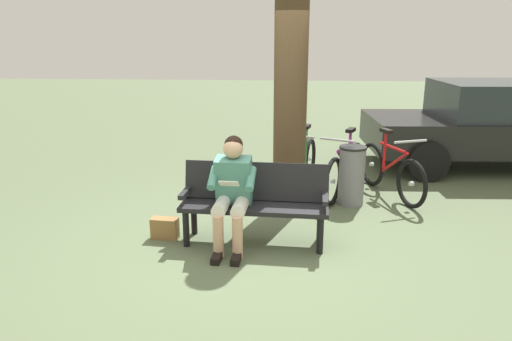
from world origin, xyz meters
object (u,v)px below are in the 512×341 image
at_px(bench, 255,197).
at_px(tree_trunk, 291,91).
at_px(person_reading, 232,187).
at_px(litter_bin, 352,175).
at_px(bicycle_green, 345,170).
at_px(bicycle_orange, 303,165).
at_px(bicycle_black, 390,171).
at_px(parked_car, 497,123).
at_px(handbag, 165,228).

xyz_separation_m(bench, tree_trunk, (-0.37, -1.11, 1.04)).
xyz_separation_m(person_reading, litter_bin, (-1.44, -1.43, -0.26)).
relative_size(tree_trunk, bicycle_green, 1.98).
distance_m(bench, bicycle_orange, 2.00).
xyz_separation_m(bicycle_black, bicycle_green, (0.64, -0.02, 0.00)).
bearing_deg(litter_bin, person_reading, 44.77).
distance_m(bench, parked_car, 5.21).
bearing_deg(litter_bin, tree_trunk, 11.36).
bearing_deg(bench, litter_bin, -130.44).
distance_m(bench, litter_bin, 1.76).
bearing_deg(tree_trunk, bicycle_orange, -104.35).
distance_m(tree_trunk, parked_car, 4.31).
distance_m(person_reading, bicycle_orange, 2.23).
bearing_deg(bicycle_orange, bicycle_green, 84.30).
xyz_separation_m(handbag, bicycle_green, (-2.19, -1.72, 0.24)).
bearing_deg(tree_trunk, bench, 71.62).
bearing_deg(parked_car, bicycle_orange, 21.38).
xyz_separation_m(person_reading, bicycle_orange, (-0.80, -2.06, -0.31)).
bearing_deg(bench, tree_trunk, -105.33).
bearing_deg(handbag, bicycle_green, -141.80).
height_order(person_reading, handbag, person_reading).
bearing_deg(bicycle_orange, person_reading, -7.04).
distance_m(bicycle_black, bicycle_green, 0.64).
distance_m(tree_trunk, bicycle_orange, 1.45).
height_order(bench, person_reading, person_reading).
bearing_deg(bicycle_black, litter_bin, -77.00).
xyz_separation_m(litter_bin, parked_car, (-2.72, -2.14, 0.37)).
distance_m(bench, tree_trunk, 1.56).
bearing_deg(litter_bin, bench, 46.51).
xyz_separation_m(bicycle_black, parked_car, (-2.12, -1.74, 0.41)).
relative_size(handbag, parked_car, 0.07).
height_order(bench, bicycle_green, bicycle_green).
xyz_separation_m(bench, bicycle_black, (-1.80, -1.68, -0.15)).
bearing_deg(handbag, litter_bin, -149.71).
relative_size(bicycle_green, bicycle_orange, 0.95).
relative_size(bench, bicycle_green, 1.04).
bearing_deg(handbag, bicycle_orange, -129.43).
bearing_deg(litter_bin, bicycle_black, -146.04).
bearing_deg(person_reading, bench, -143.34).
bearing_deg(tree_trunk, bicycle_green, -143.68).
bearing_deg(tree_trunk, person_reading, 64.62).
xyz_separation_m(litter_bin, bicycle_black, (-0.60, -0.40, -0.04)).
xyz_separation_m(bench, bicycle_orange, (-0.57, -1.91, -0.15)).
bearing_deg(person_reading, bicycle_orange, -108.22).
distance_m(bicycle_black, bicycle_orange, 1.25).
xyz_separation_m(tree_trunk, bicycle_black, (-1.44, -0.57, -1.19)).
distance_m(handbag, bicycle_orange, 2.52).
relative_size(bicycle_black, bicycle_orange, 0.97).
height_order(tree_trunk, parked_car, tree_trunk).
distance_m(handbag, bicycle_black, 3.31).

